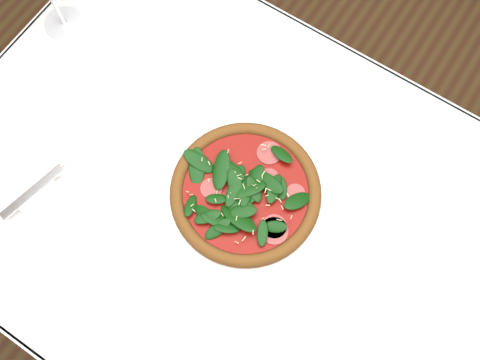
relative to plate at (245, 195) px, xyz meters
The scene contains 6 objects.
ground 0.76m from the plate, 40.69° to the right, with size 6.00×6.00×0.00m, color brown.
dining_table 0.11m from the plate, 40.69° to the right, with size 1.21×0.81×0.75m.
plate is the anchor object (origin of this frame).
pizza 0.02m from the plate, 90.00° to the right, with size 0.35×0.35×0.04m.
napkin 0.38m from the plate, 147.12° to the right, with size 0.17×0.08×0.01m, color white.
fork 0.36m from the plate, 150.65° to the right, with size 0.06×0.17×0.00m.
Camera 1 is at (0.13, -0.23, 1.68)m, focal length 40.00 mm.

